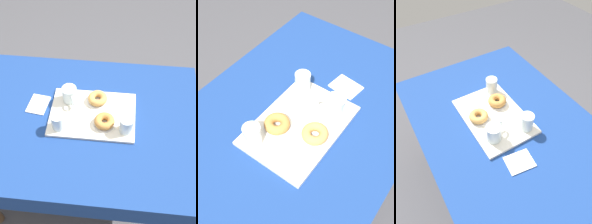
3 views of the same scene
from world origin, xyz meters
The scene contains 11 objects.
ground_plane centered at (0.00, 0.00, 0.00)m, with size 6.00×6.00×0.00m, color #47474C.
dining_table centered at (0.00, 0.00, 0.64)m, with size 1.27×0.90×0.74m.
serving_tray centered at (-0.06, -0.03, 0.74)m, with size 0.45×0.31×0.02m, color silver.
tea_mug_left centered at (0.08, -0.11, 0.79)m, with size 0.08×0.11×0.09m.
water_glass_near centered at (0.11, 0.07, 0.79)m, with size 0.07×0.07×0.09m.
water_glass_far centered at (-0.23, 0.06, 0.79)m, with size 0.07×0.07×0.09m.
donut_plate_left centered at (-0.07, -0.12, 0.76)m, with size 0.11×0.11×0.01m, color silver.
sugar_donut_left centered at (-0.07, -0.12, 0.78)m, with size 0.10×0.10×0.04m, color tan.
donut_plate_right centered at (-0.12, 0.03, 0.76)m, with size 0.11×0.11×0.01m, color silver.
sugar_donut_right centered at (-0.12, 0.03, 0.78)m, with size 0.10×0.10×0.04m, color #BC7F3D.
paper_napkin centered at (0.25, -0.07, 0.74)m, with size 0.10×0.13×0.01m, color white.
Camera 3 is at (0.63, -0.44, 1.65)m, focal length 34.62 mm.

